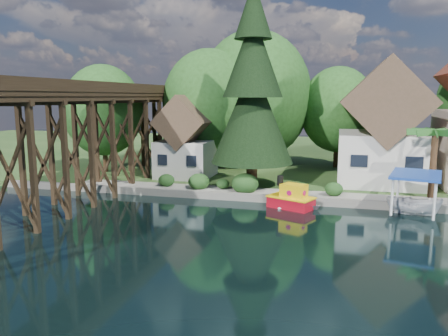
{
  "coord_description": "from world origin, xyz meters",
  "views": [
    {
      "loc": [
        3.11,
        -25.02,
        8.2
      ],
      "look_at": [
        -4.98,
        6.0,
        2.93
      ],
      "focal_mm": 35.0,
      "sensor_mm": 36.0,
      "label": 1
    }
  ],
  "objects_px": {
    "conifer": "(253,90)",
    "palm_tree": "(435,134)",
    "tugboat": "(292,199)",
    "boat_white_a": "(298,203)",
    "trestle_bridge": "(85,133)",
    "house_left": "(383,131)",
    "boat_canopy": "(415,197)",
    "shed": "(186,142)"
  },
  "relations": [
    {
      "from": "trestle_bridge",
      "to": "boat_white_a",
      "type": "distance_m",
      "value": 17.3
    },
    {
      "from": "house_left",
      "to": "conifer",
      "type": "distance_m",
      "value": 12.39
    },
    {
      "from": "conifer",
      "to": "boat_white_a",
      "type": "bearing_deg",
      "value": -45.13
    },
    {
      "from": "boat_canopy",
      "to": "palm_tree",
      "type": "bearing_deg",
      "value": 63.85
    },
    {
      "from": "trestle_bridge",
      "to": "boat_white_a",
      "type": "bearing_deg",
      "value": 6.09
    },
    {
      "from": "conifer",
      "to": "palm_tree",
      "type": "xyz_separation_m",
      "value": [
        14.09,
        -0.85,
        -3.33
      ]
    },
    {
      "from": "tugboat",
      "to": "boat_white_a",
      "type": "height_order",
      "value": "tugboat"
    },
    {
      "from": "shed",
      "to": "tugboat",
      "type": "distance_m",
      "value": 13.85
    },
    {
      "from": "house_left",
      "to": "tugboat",
      "type": "bearing_deg",
      "value": -126.93
    },
    {
      "from": "house_left",
      "to": "tugboat",
      "type": "xyz_separation_m",
      "value": [
        -7.0,
        -9.31,
        -4.42
      ]
    },
    {
      "from": "house_left",
      "to": "shed",
      "type": "xyz_separation_m",
      "value": [
        -18.0,
        -1.5,
        -1.31
      ]
    },
    {
      "from": "trestle_bridge",
      "to": "boat_white_a",
      "type": "xyz_separation_m",
      "value": [
        16.47,
        1.76,
        -4.99
      ]
    },
    {
      "from": "house_left",
      "to": "palm_tree",
      "type": "bearing_deg",
      "value": -60.03
    },
    {
      "from": "trestle_bridge",
      "to": "boat_canopy",
      "type": "distance_m",
      "value": 24.88
    },
    {
      "from": "boat_white_a",
      "to": "tugboat",
      "type": "bearing_deg",
      "value": 129.04
    },
    {
      "from": "palm_tree",
      "to": "tugboat",
      "type": "xyz_separation_m",
      "value": [
        -10.18,
        -3.78,
        -4.67
      ]
    },
    {
      "from": "boat_canopy",
      "to": "boat_white_a",
      "type": "bearing_deg",
      "value": -179.48
    },
    {
      "from": "tugboat",
      "to": "conifer",
      "type": "bearing_deg",
      "value": 130.19
    },
    {
      "from": "house_left",
      "to": "boat_canopy",
      "type": "distance_m",
      "value": 9.91
    },
    {
      "from": "conifer",
      "to": "palm_tree",
      "type": "bearing_deg",
      "value": -3.44
    },
    {
      "from": "tugboat",
      "to": "trestle_bridge",
      "type": "bearing_deg",
      "value": -174.57
    },
    {
      "from": "house_left",
      "to": "conifer",
      "type": "bearing_deg",
      "value": -156.78
    },
    {
      "from": "boat_white_a",
      "to": "shed",
      "type": "bearing_deg",
      "value": 68.85
    },
    {
      "from": "palm_tree",
      "to": "conifer",
      "type": "bearing_deg",
      "value": 176.56
    },
    {
      "from": "house_left",
      "to": "tugboat",
      "type": "height_order",
      "value": "house_left"
    },
    {
      "from": "trestle_bridge",
      "to": "house_left",
      "type": "bearing_deg",
      "value": 25.21
    },
    {
      "from": "house_left",
      "to": "conifer",
      "type": "height_order",
      "value": "conifer"
    },
    {
      "from": "tugboat",
      "to": "boat_canopy",
      "type": "relative_size",
      "value": 0.73
    },
    {
      "from": "shed",
      "to": "boat_white_a",
      "type": "height_order",
      "value": "shed"
    },
    {
      "from": "house_left",
      "to": "conifer",
      "type": "xyz_separation_m",
      "value": [
        -10.9,
        -4.68,
        3.58
      ]
    },
    {
      "from": "palm_tree",
      "to": "tugboat",
      "type": "height_order",
      "value": "palm_tree"
    },
    {
      "from": "shed",
      "to": "boat_white_a",
      "type": "distance_m",
      "value": 14.18
    },
    {
      "from": "house_left",
      "to": "palm_tree",
      "type": "distance_m",
      "value": 6.38
    },
    {
      "from": "palm_tree",
      "to": "tugboat",
      "type": "bearing_deg",
      "value": -159.62
    },
    {
      "from": "conifer",
      "to": "boat_canopy",
      "type": "distance_m",
      "value": 15.08
    },
    {
      "from": "shed",
      "to": "boat_white_a",
      "type": "bearing_deg",
      "value": -33.43
    },
    {
      "from": "shed",
      "to": "palm_tree",
      "type": "bearing_deg",
      "value": -10.75
    },
    {
      "from": "conifer",
      "to": "boat_canopy",
      "type": "relative_size",
      "value": 3.32
    },
    {
      "from": "trestle_bridge",
      "to": "boat_canopy",
      "type": "relative_size",
      "value": 8.6
    },
    {
      "from": "conifer",
      "to": "palm_tree",
      "type": "height_order",
      "value": "conifer"
    },
    {
      "from": "boat_canopy",
      "to": "trestle_bridge",
      "type": "bearing_deg",
      "value": -175.73
    },
    {
      "from": "trestle_bridge",
      "to": "conifer",
      "type": "bearing_deg",
      "value": 26.95
    }
  ]
}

